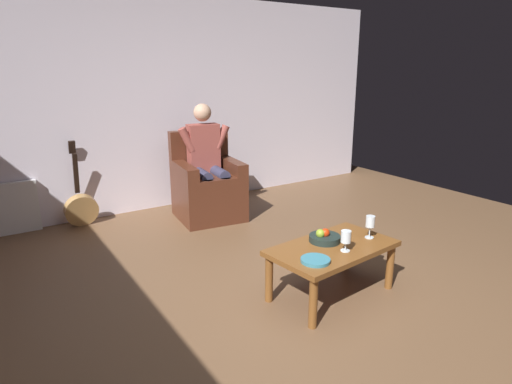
{
  "coord_description": "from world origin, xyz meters",
  "views": [
    {
      "loc": [
        1.88,
        2.07,
        1.72
      ],
      "look_at": [
        -0.23,
        -1.16,
        0.61
      ],
      "focal_mm": 30.7,
      "sensor_mm": 36.0,
      "label": 1
    }
  ],
  "objects_px": {
    "wine_glass_far": "(346,238)",
    "decorative_dish": "(316,260)",
    "guitar": "(81,207)",
    "wine_glass_near": "(370,223)",
    "armchair": "(207,188)",
    "person_seated": "(207,158)",
    "coffee_table": "(332,253)",
    "fruit_bowl": "(324,237)"
  },
  "relations": [
    {
      "from": "guitar",
      "to": "decorative_dish",
      "type": "distance_m",
      "value": 3.01
    },
    {
      "from": "guitar",
      "to": "armchair",
      "type": "bearing_deg",
      "value": 158.81
    },
    {
      "from": "armchair",
      "to": "decorative_dish",
      "type": "relative_size",
      "value": 4.79
    },
    {
      "from": "guitar",
      "to": "person_seated",
      "type": "bearing_deg",
      "value": 157.76
    },
    {
      "from": "guitar",
      "to": "wine_glass_far",
      "type": "height_order",
      "value": "guitar"
    },
    {
      "from": "fruit_bowl",
      "to": "decorative_dish",
      "type": "bearing_deg",
      "value": 39.34
    },
    {
      "from": "armchair",
      "to": "coffee_table",
      "type": "distance_m",
      "value": 2.18
    },
    {
      "from": "armchair",
      "to": "wine_glass_far",
      "type": "relative_size",
      "value": 6.29
    },
    {
      "from": "guitar",
      "to": "wine_glass_near",
      "type": "xyz_separation_m",
      "value": [
        -1.63,
        2.73,
        0.32
      ]
    },
    {
      "from": "wine_glass_near",
      "to": "decorative_dish",
      "type": "height_order",
      "value": "wine_glass_near"
    },
    {
      "from": "fruit_bowl",
      "to": "coffee_table",
      "type": "bearing_deg",
      "value": 89.0
    },
    {
      "from": "fruit_bowl",
      "to": "decorative_dish",
      "type": "xyz_separation_m",
      "value": [
        0.3,
        0.24,
        -0.02
      ]
    },
    {
      "from": "armchair",
      "to": "fruit_bowl",
      "type": "bearing_deg",
      "value": 95.97
    },
    {
      "from": "guitar",
      "to": "wine_glass_near",
      "type": "height_order",
      "value": "guitar"
    },
    {
      "from": "wine_glass_far",
      "to": "decorative_dish",
      "type": "height_order",
      "value": "wine_glass_far"
    },
    {
      "from": "wine_glass_far",
      "to": "decorative_dish",
      "type": "relative_size",
      "value": 0.76
    },
    {
      "from": "coffee_table",
      "to": "wine_glass_near",
      "type": "xyz_separation_m",
      "value": [
        -0.35,
        0.04,
        0.19
      ]
    },
    {
      "from": "armchair",
      "to": "fruit_bowl",
      "type": "xyz_separation_m",
      "value": [
        0.04,
        2.08,
        0.09
      ]
    },
    {
      "from": "person_seated",
      "to": "guitar",
      "type": "xyz_separation_m",
      "value": [
        1.32,
        -0.54,
        -0.5
      ]
    },
    {
      "from": "person_seated",
      "to": "fruit_bowl",
      "type": "xyz_separation_m",
      "value": [
        0.04,
        2.05,
        -0.27
      ]
    },
    {
      "from": "wine_glass_near",
      "to": "wine_glass_far",
      "type": "distance_m",
      "value": 0.36
    },
    {
      "from": "coffee_table",
      "to": "wine_glass_near",
      "type": "height_order",
      "value": "wine_glass_near"
    },
    {
      "from": "decorative_dish",
      "to": "fruit_bowl",
      "type": "bearing_deg",
      "value": -140.66
    },
    {
      "from": "armchair",
      "to": "decorative_dish",
      "type": "xyz_separation_m",
      "value": [
        0.34,
        2.32,
        0.07
      ]
    },
    {
      "from": "armchair",
      "to": "guitar",
      "type": "distance_m",
      "value": 1.42
    },
    {
      "from": "armchair",
      "to": "wine_glass_near",
      "type": "height_order",
      "value": "armchair"
    },
    {
      "from": "coffee_table",
      "to": "person_seated",
      "type": "bearing_deg",
      "value": -91.12
    },
    {
      "from": "armchair",
      "to": "wine_glass_far",
      "type": "distance_m",
      "value": 2.31
    },
    {
      "from": "person_seated",
      "to": "coffee_table",
      "type": "height_order",
      "value": "person_seated"
    },
    {
      "from": "guitar",
      "to": "wine_glass_near",
      "type": "distance_m",
      "value": 3.19
    },
    {
      "from": "armchair",
      "to": "wine_glass_far",
      "type": "bearing_deg",
      "value": 96.25
    },
    {
      "from": "armchair",
      "to": "fruit_bowl",
      "type": "relative_size",
      "value": 4.09
    },
    {
      "from": "person_seated",
      "to": "wine_glass_far",
      "type": "relative_size",
      "value": 8.31
    },
    {
      "from": "wine_glass_near",
      "to": "decorative_dish",
      "type": "bearing_deg",
      "value": 9.33
    },
    {
      "from": "armchair",
      "to": "person_seated",
      "type": "xyz_separation_m",
      "value": [
        0.0,
        0.03,
        0.36
      ]
    },
    {
      "from": "guitar",
      "to": "wine_glass_far",
      "type": "bearing_deg",
      "value": 114.49
    },
    {
      "from": "guitar",
      "to": "wine_glass_near",
      "type": "relative_size",
      "value": 5.18
    },
    {
      "from": "armchair",
      "to": "guitar",
      "type": "bearing_deg",
      "value": -14.02
    },
    {
      "from": "armchair",
      "to": "wine_glass_far",
      "type": "height_order",
      "value": "armchair"
    },
    {
      "from": "person_seated",
      "to": "wine_glass_far",
      "type": "distance_m",
      "value": 2.29
    },
    {
      "from": "coffee_table",
      "to": "wine_glass_near",
      "type": "relative_size",
      "value": 5.65
    },
    {
      "from": "person_seated",
      "to": "guitar",
      "type": "bearing_deg",
      "value": -15.07
    }
  ]
}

